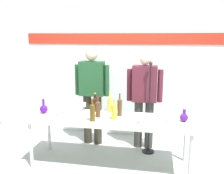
{
  "coord_description": "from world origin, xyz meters",
  "views": [
    {
      "loc": [
        0.66,
        -3.36,
        1.89
      ],
      "look_at": [
        0.0,
        0.15,
        1.15
      ],
      "focal_mm": 39.71,
      "sensor_mm": 36.0,
      "label": 1
    }
  ],
  "objects_px": {
    "presenter_right": "(144,95)",
    "wine_glass_right_1": "(160,110)",
    "wine_glass_right_2": "(141,116)",
    "wine_glass_left_1": "(58,109)",
    "wine_glass_right_0": "(171,115)",
    "presenter_left": "(92,90)",
    "wine_bottle_1": "(92,112)",
    "wine_glass_left_3": "(64,107)",
    "decanter_blue_left": "(44,109)",
    "decanter_blue_right": "(184,117)",
    "display_table": "(110,122)",
    "wine_bottle_0": "(120,107)",
    "wine_bottle_5": "(110,104)",
    "wine_glass_left_2": "(84,105)",
    "wine_bottle_3": "(98,108)",
    "wine_glass_left_0": "(75,106)",
    "microphone_stand": "(149,123)",
    "wine_bottle_2": "(95,104)",
    "wine_bottle_4": "(114,111)"
  },
  "relations": [
    {
      "from": "wine_glass_left_0",
      "to": "wine_glass_left_2",
      "type": "height_order",
      "value": "wine_glass_left_0"
    },
    {
      "from": "wine_bottle_0",
      "to": "microphone_stand",
      "type": "distance_m",
      "value": 0.66
    },
    {
      "from": "wine_glass_right_1",
      "to": "wine_bottle_2",
      "type": "bearing_deg",
      "value": 174.18
    },
    {
      "from": "decanter_blue_right",
      "to": "wine_bottle_1",
      "type": "relative_size",
      "value": 0.55
    },
    {
      "from": "wine_bottle_4",
      "to": "wine_glass_left_1",
      "type": "relative_size",
      "value": 1.91
    },
    {
      "from": "presenter_left",
      "to": "wine_bottle_1",
      "type": "xyz_separation_m",
      "value": [
        0.23,
        -0.85,
        -0.11
      ]
    },
    {
      "from": "wine_glass_left_3",
      "to": "decanter_blue_left",
      "type": "bearing_deg",
      "value": -173.76
    },
    {
      "from": "display_table",
      "to": "presenter_left",
      "type": "height_order",
      "value": "presenter_left"
    },
    {
      "from": "wine_bottle_1",
      "to": "wine_glass_right_0",
      "type": "xyz_separation_m",
      "value": [
        1.08,
        0.12,
        -0.02
      ]
    },
    {
      "from": "decanter_blue_left",
      "to": "presenter_right",
      "type": "bearing_deg",
      "value": 23.06
    },
    {
      "from": "decanter_blue_left",
      "to": "wine_glass_left_2",
      "type": "xyz_separation_m",
      "value": [
        0.57,
        0.24,
        0.03
      ]
    },
    {
      "from": "wine_bottle_3",
      "to": "display_table",
      "type": "bearing_deg",
      "value": -4.57
    },
    {
      "from": "display_table",
      "to": "wine_glass_right_2",
      "type": "xyz_separation_m",
      "value": [
        0.46,
        -0.15,
        0.16
      ]
    },
    {
      "from": "wine_bottle_1",
      "to": "microphone_stand",
      "type": "xyz_separation_m",
      "value": [
        0.76,
        0.66,
        -0.36
      ]
    },
    {
      "from": "presenter_left",
      "to": "wine_glass_right_0",
      "type": "xyz_separation_m",
      "value": [
        1.31,
        -0.73,
        -0.13
      ]
    },
    {
      "from": "decanter_blue_left",
      "to": "wine_glass_left_3",
      "type": "xyz_separation_m",
      "value": [
        0.32,
        0.04,
        0.04
      ]
    },
    {
      "from": "wine_bottle_0",
      "to": "wine_bottle_2",
      "type": "xyz_separation_m",
      "value": [
        -0.41,
        0.15,
        -0.02
      ]
    },
    {
      "from": "wine_glass_left_2",
      "to": "wine_glass_right_0",
      "type": "bearing_deg",
      "value": -14.12
    },
    {
      "from": "presenter_right",
      "to": "wine_glass_right_2",
      "type": "height_order",
      "value": "presenter_right"
    },
    {
      "from": "wine_bottle_1",
      "to": "wine_glass_left_1",
      "type": "bearing_deg",
      "value": 169.32
    },
    {
      "from": "wine_glass_right_2",
      "to": "wine_glass_left_0",
      "type": "bearing_deg",
      "value": 166.35
    },
    {
      "from": "decanter_blue_right",
      "to": "wine_glass_left_3",
      "type": "bearing_deg",
      "value": 178.86
    },
    {
      "from": "wine_glass_right_1",
      "to": "wine_bottle_0",
      "type": "bearing_deg",
      "value": -175.61
    },
    {
      "from": "wine_glass_left_2",
      "to": "decanter_blue_right",
      "type": "bearing_deg",
      "value": -9.1
    },
    {
      "from": "decanter_blue_right",
      "to": "wine_glass_right_1",
      "type": "bearing_deg",
      "value": 157.27
    },
    {
      "from": "wine_bottle_4",
      "to": "wine_bottle_0",
      "type": "bearing_deg",
      "value": 72.2
    },
    {
      "from": "wine_bottle_0",
      "to": "wine_bottle_5",
      "type": "height_order",
      "value": "wine_bottle_0"
    },
    {
      "from": "presenter_right",
      "to": "wine_glass_right_1",
      "type": "distance_m",
      "value": 0.57
    },
    {
      "from": "wine_bottle_0",
      "to": "wine_glass_right_1",
      "type": "bearing_deg",
      "value": 4.39
    },
    {
      "from": "decanter_blue_right",
      "to": "wine_glass_right_1",
      "type": "xyz_separation_m",
      "value": [
        -0.33,
        0.14,
        0.04
      ]
    },
    {
      "from": "wine_glass_left_1",
      "to": "wine_glass_right_0",
      "type": "xyz_separation_m",
      "value": [
        1.62,
        0.01,
        0.0
      ]
    },
    {
      "from": "wine_glass_left_0",
      "to": "wine_glass_left_2",
      "type": "bearing_deg",
      "value": 66.28
    },
    {
      "from": "wine_glass_left_0",
      "to": "wine_glass_right_0",
      "type": "height_order",
      "value": "wine_glass_left_0"
    },
    {
      "from": "presenter_right",
      "to": "wine_glass_left_3",
      "type": "bearing_deg",
      "value": -152.87
    },
    {
      "from": "presenter_right",
      "to": "wine_glass_right_1",
      "type": "relative_size",
      "value": 10.88
    },
    {
      "from": "wine_bottle_1",
      "to": "wine_glass_left_0",
      "type": "height_order",
      "value": "wine_bottle_1"
    },
    {
      "from": "wine_bottle_0",
      "to": "wine_glass_left_2",
      "type": "distance_m",
      "value": 0.62
    },
    {
      "from": "wine_bottle_4",
      "to": "microphone_stand",
      "type": "distance_m",
      "value": 0.8
    },
    {
      "from": "wine_bottle_0",
      "to": "decanter_blue_right",
      "type": "bearing_deg",
      "value": -5.7
    },
    {
      "from": "wine_glass_left_3",
      "to": "wine_glass_right_1",
      "type": "relative_size",
      "value": 1.05
    },
    {
      "from": "wine_bottle_5",
      "to": "microphone_stand",
      "type": "distance_m",
      "value": 0.73
    },
    {
      "from": "wine_glass_left_1",
      "to": "wine_glass_left_0",
      "type": "bearing_deg",
      "value": 38.63
    },
    {
      "from": "wine_bottle_3",
      "to": "presenter_right",
      "type": "bearing_deg",
      "value": 46.69
    },
    {
      "from": "wine_glass_left_2",
      "to": "wine_bottle_0",
      "type": "bearing_deg",
      "value": -14.17
    },
    {
      "from": "display_table",
      "to": "wine_glass_left_3",
      "type": "xyz_separation_m",
      "value": [
        -0.73,
        0.08,
        0.16
      ]
    },
    {
      "from": "presenter_left",
      "to": "wine_bottle_1",
      "type": "distance_m",
      "value": 0.89
    },
    {
      "from": "wine_bottle_1",
      "to": "wine_bottle_3",
      "type": "height_order",
      "value": "wine_bottle_1"
    },
    {
      "from": "presenter_right",
      "to": "decanter_blue_right",
      "type": "bearing_deg",
      "value": -47.46
    },
    {
      "from": "wine_bottle_1",
      "to": "wine_bottle_2",
      "type": "xyz_separation_m",
      "value": [
        -0.08,
        0.45,
        -0.01
      ]
    },
    {
      "from": "wine_glass_left_1",
      "to": "wine_glass_left_3",
      "type": "xyz_separation_m",
      "value": [
        0.04,
        0.14,
        -0.01
      ]
    }
  ]
}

